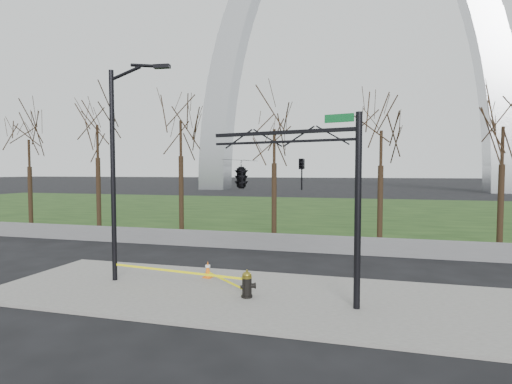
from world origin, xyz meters
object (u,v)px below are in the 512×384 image
(street_light, at_px, (118,159))
(traffic_cone, at_px, (208,269))
(fire_hydrant, at_px, (247,285))
(traffic_signal_mast, at_px, (261,174))

(street_light, bearing_deg, traffic_cone, 16.12)
(fire_hydrant, distance_m, street_light, 6.74)
(traffic_signal_mast, bearing_deg, street_light, -169.71)
(fire_hydrant, relative_size, street_light, 0.11)
(fire_hydrant, relative_size, traffic_signal_mast, 0.15)
(street_light, xyz_separation_m, traffic_signal_mast, (5.58, -0.18, -0.55))
(traffic_signal_mast, bearing_deg, traffic_cone, 162.90)
(traffic_cone, height_order, street_light, street_light)
(traffic_signal_mast, bearing_deg, fire_hydrant, -109.46)
(fire_hydrant, distance_m, traffic_cone, 2.92)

